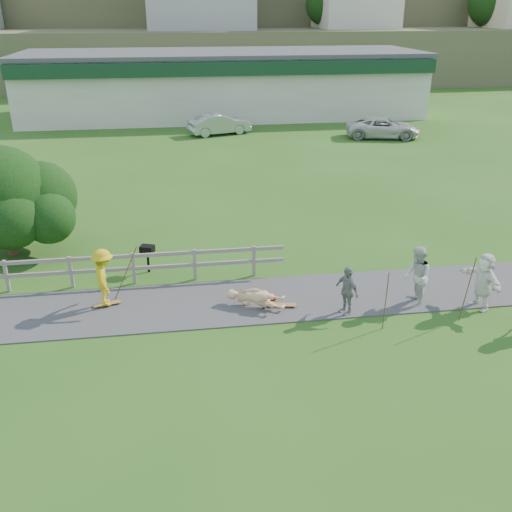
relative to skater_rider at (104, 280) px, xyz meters
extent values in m
plane|color=#285518|center=(2.77, -1.81, -0.89)|extent=(260.00, 260.00, 0.00)
cube|color=#3E3E41|center=(2.77, -0.31, -0.87)|extent=(34.00, 3.00, 0.04)
cube|color=slate|center=(-3.23, 1.49, -0.34)|extent=(0.10, 0.10, 1.10)
cube|color=slate|center=(-1.23, 1.49, -0.34)|extent=(0.10, 0.10, 1.10)
cube|color=slate|center=(0.77, 1.49, -0.34)|extent=(0.10, 0.10, 1.10)
cube|color=slate|center=(2.77, 1.49, -0.34)|extent=(0.10, 0.10, 1.10)
cube|color=slate|center=(4.77, 1.49, -0.34)|extent=(0.10, 0.10, 1.10)
cube|color=slate|center=(-1.73, 1.49, 0.11)|extent=(15.00, 0.08, 0.12)
cube|color=slate|center=(-1.73, 1.49, -0.34)|extent=(15.00, 0.08, 0.12)
cube|color=beige|center=(6.77, 33.19, 1.51)|extent=(32.00, 10.00, 4.80)
cube|color=#14381F|center=(6.77, 27.99, 3.31)|extent=(32.00, 0.60, 1.00)
cube|color=#494A4E|center=(6.77, 33.19, 4.06)|extent=(32.50, 10.50, 0.30)
cube|color=#4D5834|center=(2.77, 53.19, 2.11)|extent=(220.00, 14.00, 6.00)
cube|color=#4D5834|center=(2.77, 66.19, 5.61)|extent=(220.00, 14.00, 13.00)
imported|color=gold|center=(0.00, 0.00, 0.00)|extent=(0.85, 1.25, 1.79)
imported|color=#DDAD7A|center=(4.49, -0.75, -0.56)|extent=(1.25, 1.81, 0.66)
imported|color=beige|center=(9.36, -1.26, 0.06)|extent=(0.86, 1.03, 1.90)
imported|color=gray|center=(7.11, -1.49, -0.12)|extent=(0.72, 0.97, 1.54)
imported|color=white|center=(11.27, -1.72, 0.00)|extent=(0.90, 1.73, 1.78)
imported|color=#ACADB4|center=(5.67, 25.04, -0.16)|extent=(4.69, 2.77, 1.46)
imported|color=silver|center=(16.83, 22.21, -0.19)|extent=(5.45, 3.38, 1.41)
sphere|color=#AC080E|center=(5.09, -0.40, -0.77)|extent=(0.25, 0.25, 0.25)
cylinder|color=#533A21|center=(0.60, 0.40, 0.08)|extent=(0.03, 0.03, 1.95)
cylinder|color=#533A21|center=(7.92, -2.50, 0.00)|extent=(0.03, 0.03, 1.78)
cylinder|color=#533A21|center=(10.42, -2.36, 0.11)|extent=(0.03, 0.03, 2.01)
camera|label=1|loc=(2.27, -15.91, 7.58)|focal=40.00mm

